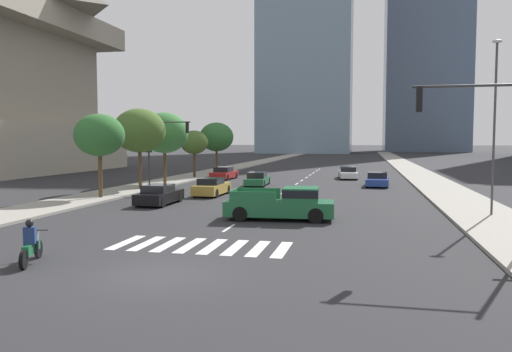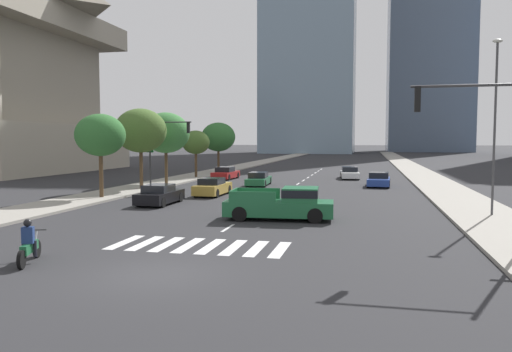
{
  "view_description": "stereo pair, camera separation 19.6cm",
  "coord_description": "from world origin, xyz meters",
  "px_view_note": "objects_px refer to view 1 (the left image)",
  "views": [
    {
      "loc": [
        6.07,
        -13.87,
        4.07
      ],
      "look_at": [
        0.0,
        14.24,
        2.0
      ],
      "focal_mm": 35.03,
      "sensor_mm": 36.0,
      "label": 1
    },
    {
      "loc": [
        6.26,
        -13.83,
        4.07
      ],
      "look_at": [
        0.0,
        14.24,
        2.0
      ],
      "focal_mm": 35.03,
      "sensor_mm": 36.0,
      "label": 2
    }
  ],
  "objects_px": {
    "sedan_white_3": "(348,173)",
    "traffic_signal_far": "(164,140)",
    "street_tree_nearest": "(99,135)",
    "sedan_blue_0": "(377,180)",
    "street_tree_second": "(139,131)",
    "sedan_black_5": "(159,195)",
    "traffic_signal_near": "(484,132)",
    "street_tree_fourth": "(194,142)",
    "sedan_red_2": "(224,173)",
    "sedan_gold_4": "(212,187)",
    "pickup_truck": "(285,204)",
    "sedan_green_1": "(257,179)",
    "motorcycle_trailing": "(31,246)",
    "street_tree_third": "(164,133)",
    "street_tree_fifth": "(217,137)",
    "street_lamp_east": "(495,116)"
  },
  "relations": [
    {
      "from": "sedan_black_5",
      "to": "street_tree_third",
      "type": "height_order",
      "value": "street_tree_third"
    },
    {
      "from": "sedan_blue_0",
      "to": "street_tree_fourth",
      "type": "bearing_deg",
      "value": -103.4
    },
    {
      "from": "sedan_white_3",
      "to": "street_tree_fifth",
      "type": "bearing_deg",
      "value": -113.61
    },
    {
      "from": "traffic_signal_near",
      "to": "street_lamp_east",
      "type": "height_order",
      "value": "street_lamp_east"
    },
    {
      "from": "sedan_black_5",
      "to": "street_tree_fourth",
      "type": "distance_m",
      "value": 22.12
    },
    {
      "from": "sedan_green_1",
      "to": "traffic_signal_far",
      "type": "height_order",
      "value": "traffic_signal_far"
    },
    {
      "from": "pickup_truck",
      "to": "street_tree_fifth",
      "type": "height_order",
      "value": "street_tree_fifth"
    },
    {
      "from": "sedan_black_5",
      "to": "street_tree_nearest",
      "type": "distance_m",
      "value": 6.6
    },
    {
      "from": "sedan_gold_4",
      "to": "street_tree_second",
      "type": "xyz_separation_m",
      "value": [
        -6.79,
        2.39,
        4.22
      ]
    },
    {
      "from": "sedan_blue_0",
      "to": "sedan_red_2",
      "type": "xyz_separation_m",
      "value": [
        -15.41,
        4.78,
        0.03
      ]
    },
    {
      "from": "pickup_truck",
      "to": "street_tree_second",
      "type": "bearing_deg",
      "value": 134.42
    },
    {
      "from": "motorcycle_trailing",
      "to": "sedan_blue_0",
      "type": "bearing_deg",
      "value": -41.27
    },
    {
      "from": "sedan_gold_4",
      "to": "traffic_signal_far",
      "type": "distance_m",
      "value": 6.95
    },
    {
      "from": "sedan_white_3",
      "to": "traffic_signal_far",
      "type": "height_order",
      "value": "traffic_signal_far"
    },
    {
      "from": "sedan_red_2",
      "to": "sedan_gold_4",
      "type": "distance_m",
      "value": 15.25
    },
    {
      "from": "sedan_gold_4",
      "to": "sedan_black_5",
      "type": "xyz_separation_m",
      "value": [
        -1.71,
        -5.66,
        -0.01
      ]
    },
    {
      "from": "street_tree_third",
      "to": "street_tree_fifth",
      "type": "xyz_separation_m",
      "value": [
        0.0,
        16.39,
        -0.28
      ]
    },
    {
      "from": "sedan_white_3",
      "to": "sedan_black_5",
      "type": "height_order",
      "value": "sedan_black_5"
    },
    {
      "from": "street_tree_nearest",
      "to": "sedan_blue_0",
      "type": "bearing_deg",
      "value": 36.48
    },
    {
      "from": "sedan_gold_4",
      "to": "street_tree_fourth",
      "type": "bearing_deg",
      "value": 24.58
    },
    {
      "from": "street_tree_fourth",
      "to": "sedan_black_5",
      "type": "bearing_deg",
      "value": -76.58
    },
    {
      "from": "street_tree_second",
      "to": "traffic_signal_far",
      "type": "bearing_deg",
      "value": 26.75
    },
    {
      "from": "street_tree_fourth",
      "to": "sedan_green_1",
      "type": "bearing_deg",
      "value": -40.06
    },
    {
      "from": "sedan_green_1",
      "to": "sedan_blue_0",
      "type": "bearing_deg",
      "value": -84.32
    },
    {
      "from": "street_lamp_east",
      "to": "traffic_signal_far",
      "type": "bearing_deg",
      "value": 155.96
    },
    {
      "from": "sedan_green_1",
      "to": "sedan_white_3",
      "type": "xyz_separation_m",
      "value": [
        7.68,
        10.02,
        0.01
      ]
    },
    {
      "from": "sedan_white_3",
      "to": "street_tree_fifth",
      "type": "height_order",
      "value": "street_tree_fifth"
    },
    {
      "from": "pickup_truck",
      "to": "sedan_green_1",
      "type": "distance_m",
      "value": 19.25
    },
    {
      "from": "traffic_signal_far",
      "to": "street_tree_nearest",
      "type": "relative_size",
      "value": 1.01
    },
    {
      "from": "sedan_red_2",
      "to": "traffic_signal_far",
      "type": "height_order",
      "value": "traffic_signal_far"
    },
    {
      "from": "street_tree_second",
      "to": "street_lamp_east",
      "type": "bearing_deg",
      "value": -20.76
    },
    {
      "from": "sedan_red_2",
      "to": "sedan_gold_4",
      "type": "bearing_deg",
      "value": -165.03
    },
    {
      "from": "motorcycle_trailing",
      "to": "traffic_signal_far",
      "type": "relative_size",
      "value": 0.37
    },
    {
      "from": "sedan_red_2",
      "to": "street_tree_third",
      "type": "distance_m",
      "value": 9.14
    },
    {
      "from": "motorcycle_trailing",
      "to": "street_tree_second",
      "type": "relative_size",
      "value": 0.33
    },
    {
      "from": "pickup_truck",
      "to": "street_tree_second",
      "type": "height_order",
      "value": "street_tree_second"
    },
    {
      "from": "motorcycle_trailing",
      "to": "traffic_signal_near",
      "type": "bearing_deg",
      "value": -92.92
    },
    {
      "from": "sedan_blue_0",
      "to": "street_tree_fourth",
      "type": "xyz_separation_m",
      "value": [
        -18.91,
        5.5,
        3.25
      ]
    },
    {
      "from": "pickup_truck",
      "to": "street_tree_third",
      "type": "height_order",
      "value": "street_tree_third"
    },
    {
      "from": "sedan_black_5",
      "to": "traffic_signal_near",
      "type": "xyz_separation_m",
      "value": [
        16.73,
        -10.48,
        3.77
      ]
    },
    {
      "from": "traffic_signal_far",
      "to": "street_tree_third",
      "type": "bearing_deg",
      "value": 111.92
    },
    {
      "from": "sedan_black_5",
      "to": "street_tree_second",
      "type": "bearing_deg",
      "value": 32.36
    },
    {
      "from": "sedan_blue_0",
      "to": "street_tree_fifth",
      "type": "distance_m",
      "value": 23.73
    },
    {
      "from": "sedan_green_1",
      "to": "sedan_black_5",
      "type": "relative_size",
      "value": 1.14
    },
    {
      "from": "sedan_green_1",
      "to": "street_tree_fourth",
      "type": "height_order",
      "value": "street_tree_fourth"
    },
    {
      "from": "sedan_green_1",
      "to": "sedan_black_5",
      "type": "xyz_separation_m",
      "value": [
        -3.34,
        -14.2,
        0.03
      ]
    },
    {
      "from": "sedan_gold_4",
      "to": "street_tree_second",
      "type": "distance_m",
      "value": 8.35
    },
    {
      "from": "sedan_red_2",
      "to": "street_tree_fifth",
      "type": "relative_size",
      "value": 0.74
    },
    {
      "from": "sedan_blue_0",
      "to": "street_lamp_east",
      "type": "xyz_separation_m",
      "value": [
        5.44,
        -16.96,
        4.75
      ]
    },
    {
      "from": "street_tree_nearest",
      "to": "street_tree_fourth",
      "type": "xyz_separation_m",
      "value": [
        0.0,
        19.49,
        -0.58
      ]
    }
  ]
}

